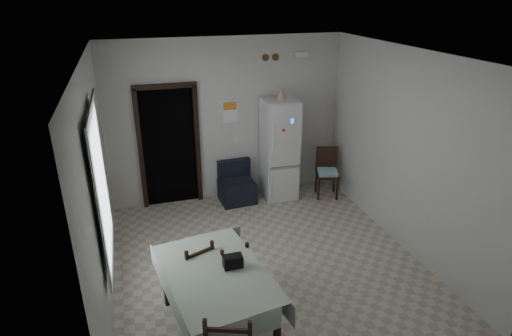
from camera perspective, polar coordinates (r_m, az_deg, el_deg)
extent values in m
plane|color=#B8AE96|center=(6.30, 1.35, -12.25)|extent=(4.50, 4.50, 0.00)
cube|color=black|center=(7.81, -11.66, 3.17)|extent=(0.90, 0.45, 2.10)
cube|color=black|center=(7.56, -15.15, 2.15)|extent=(0.08, 0.10, 2.18)
cube|color=black|center=(7.64, -7.81, 2.97)|extent=(0.08, 0.10, 2.18)
cube|color=black|center=(7.28, -12.14, 10.63)|extent=(1.06, 0.10, 0.08)
cube|color=silver|center=(5.15, -21.10, -2.56)|extent=(0.10, 1.20, 1.60)
cube|color=silver|center=(5.14, -19.89, -2.43)|extent=(0.02, 1.45, 1.85)
cylinder|color=black|center=(4.83, -21.28, 7.82)|extent=(0.02, 1.60, 0.02)
cube|color=white|center=(7.59, -3.49, 7.54)|extent=(0.28, 0.02, 0.40)
cube|color=orange|center=(7.56, -3.50, 8.26)|extent=(0.24, 0.01, 0.14)
cube|color=beige|center=(7.77, -2.68, 3.91)|extent=(0.08, 0.02, 0.12)
cylinder|color=brown|center=(7.57, 1.29, 14.51)|extent=(0.12, 0.03, 0.12)
cylinder|color=brown|center=(7.63, 2.61, 14.56)|extent=(0.12, 0.03, 0.12)
cube|color=white|center=(7.77, 6.07, 14.83)|extent=(0.25, 0.07, 0.09)
cone|color=tan|center=(7.47, 3.32, 9.78)|extent=(0.23, 0.23, 0.17)
cube|color=black|center=(4.77, -3.11, -12.32)|extent=(0.21, 0.13, 0.14)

